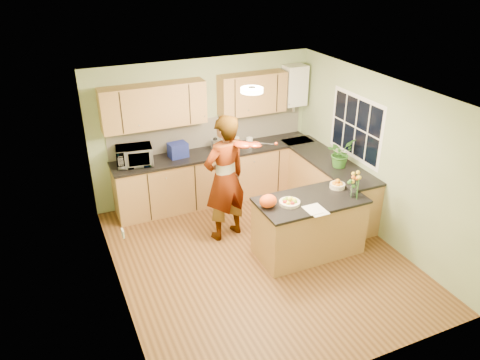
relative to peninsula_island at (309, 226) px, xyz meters
name	(u,v)px	position (x,y,z in m)	size (l,w,h in m)	color
floor	(259,257)	(-0.74, 0.16, -0.45)	(4.50, 4.50, 0.00)	#543318
ceiling	(262,93)	(-0.74, 0.16, 2.05)	(4.00, 4.50, 0.02)	silver
wall_back	(204,130)	(-0.74, 2.41, 0.80)	(4.00, 0.02, 2.50)	#92A878
wall_front	(362,277)	(-0.74, -2.09, 0.80)	(4.00, 0.02, 2.50)	#92A878
wall_left	(112,212)	(-2.74, 0.16, 0.80)	(0.02, 4.50, 2.50)	#92A878
wall_right	(378,158)	(1.26, 0.16, 0.80)	(0.02, 4.50, 2.50)	#92A878
back_counter	(217,175)	(-0.64, 2.11, 0.02)	(3.64, 0.62, 0.94)	#A57D42
right_counter	(326,184)	(0.96, 1.01, 0.02)	(0.62, 2.24, 0.94)	#A57D42
splashback	(210,132)	(-0.64, 2.39, 0.75)	(3.60, 0.02, 0.52)	white
upper_cabinets	(196,100)	(-0.91, 2.24, 1.40)	(3.20, 0.34, 0.70)	#A57D42
boiler	(295,85)	(0.96, 2.25, 1.45)	(0.40, 0.30, 0.86)	white
window_right	(356,127)	(1.25, 0.76, 1.10)	(0.01, 1.30, 1.05)	white
light_switch	(123,233)	(-2.72, -0.44, 0.85)	(0.02, 0.09, 0.09)	white
ceiling_lamp	(252,90)	(-0.74, 0.46, 2.01)	(0.30, 0.30, 0.07)	#FFEABF
peninsula_island	(309,226)	(0.00, 0.00, 0.00)	(1.57, 0.80, 0.90)	#A57D42
fruit_dish	(290,201)	(-0.35, 0.00, 0.49)	(0.29, 0.29, 0.10)	#F6E7C5
orange_bowl	(337,184)	(0.55, 0.15, 0.51)	(0.23, 0.23, 0.13)	#F6E7C5
flower_vase	(355,179)	(0.60, -0.18, 0.74)	(0.24, 0.24, 0.44)	silver
orange_bag	(268,201)	(-0.66, 0.05, 0.54)	(0.25, 0.21, 0.19)	#F85114
papers	(316,210)	(-0.10, -0.30, 0.45)	(0.24, 0.33, 0.01)	white
violinist	(225,179)	(-0.95, 0.92, 0.55)	(0.73, 0.48, 2.01)	tan
violin	(243,145)	(-0.75, 0.70, 1.16)	(0.65, 0.26, 0.13)	#590C05
microwave	(134,156)	(-2.06, 2.11, 0.65)	(0.57, 0.39, 0.32)	white
blue_box	(178,150)	(-1.31, 2.14, 0.61)	(0.31, 0.23, 0.25)	navy
kettle	(215,145)	(-0.64, 2.12, 0.61)	(0.16, 0.16, 0.29)	silver
jar_cream	(236,142)	(-0.25, 2.14, 0.58)	(0.12, 0.12, 0.18)	#F6E7C5
jar_white	(250,142)	(-0.02, 2.04, 0.58)	(0.11, 0.11, 0.18)	white
potted_plant	(340,153)	(0.96, 0.71, 0.72)	(0.42, 0.36, 0.47)	#326C24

